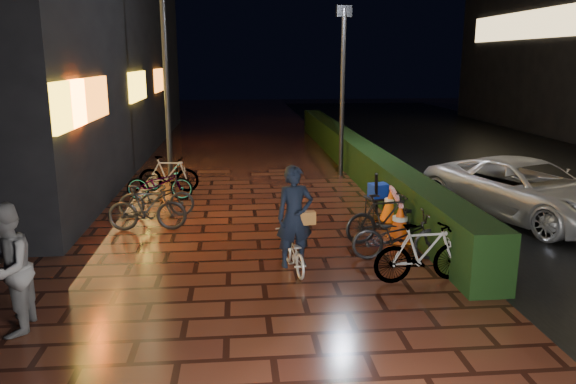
{
  "coord_description": "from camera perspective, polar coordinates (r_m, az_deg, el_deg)",
  "views": [
    {
      "loc": [
        -0.37,
        -9.31,
        3.43
      ],
      "look_at": [
        0.52,
        0.47,
        1.1
      ],
      "focal_mm": 35.0,
      "sensor_mm": 36.0,
      "label": 1
    }
  ],
  "objects": [
    {
      "name": "lamp_post_hedge",
      "position": [
        16.76,
        5.56,
        10.82
      ],
      "size": [
        0.47,
        0.17,
        4.92
      ],
      "color": "black",
      "rests_on": "ground"
    },
    {
      "name": "parked_bikes_hedge",
      "position": [
        9.97,
        11.4,
        -4.25
      ],
      "size": [
        1.74,
        2.62,
        0.96
      ],
      "color": "black",
      "rests_on": "ground"
    },
    {
      "name": "cyclist",
      "position": [
        9.19,
        0.62,
        -4.18
      ],
      "size": [
        0.68,
        1.3,
        1.79
      ],
      "color": "silver",
      "rests_on": "ground"
    },
    {
      "name": "cart_assembly",
      "position": [
        12.65,
        9.21,
        -0.03
      ],
      "size": [
        0.65,
        0.69,
        1.05
      ],
      "color": "black",
      "rests_on": "ground"
    },
    {
      "name": "traffic_barrier",
      "position": [
        11.67,
        10.83,
        -2.04
      ],
      "size": [
        0.69,
        1.89,
        0.77
      ],
      "color": "#F04C0C",
      "rests_on": "ground"
    },
    {
      "name": "hedge",
      "position": [
        17.93,
        6.66,
        3.87
      ],
      "size": [
        0.7,
        20.0,
        1.0
      ],
      "primitive_type": "cube",
      "color": "black",
      "rests_on": "ground"
    },
    {
      "name": "bystander_person",
      "position": [
        7.94,
        -26.68,
        -7.06
      ],
      "size": [
        0.72,
        0.88,
        1.71
      ],
      "primitive_type": "imported",
      "rotation": [
        0.0,
        0.0,
        -1.49
      ],
      "color": "#59595C",
      "rests_on": "ground"
    },
    {
      "name": "parked_bikes_storefront",
      "position": [
        13.5,
        -13.01,
        0.27
      ],
      "size": [
        1.81,
        4.04,
        0.96
      ],
      "color": "black",
      "rests_on": "ground"
    },
    {
      "name": "lamp_post_sf",
      "position": [
        16.84,
        -12.31,
        11.86
      ],
      "size": [
        0.54,
        0.19,
        5.59
      ],
      "color": "black",
      "rests_on": "ground"
    },
    {
      "name": "ground",
      "position": [
        9.93,
        -2.79,
        -6.88
      ],
      "size": [
        80.0,
        80.0,
        0.0
      ],
      "primitive_type": "plane",
      "color": "#381911",
      "rests_on": "ground"
    },
    {
      "name": "van",
      "position": [
        13.27,
        23.02,
        0.2
      ],
      "size": [
        3.82,
        5.14,
        1.3
      ],
      "primitive_type": "imported",
      "rotation": [
        0.0,
        0.0,
        0.41
      ],
      "color": "#B8B9BD",
      "rests_on": "ground"
    }
  ]
}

